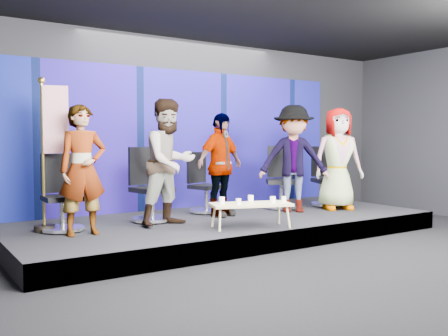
{
  "coord_description": "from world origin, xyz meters",
  "views": [
    {
      "loc": [
        -4.55,
        -4.41,
        1.59
      ],
      "look_at": [
        -0.09,
        2.4,
        1.13
      ],
      "focal_mm": 40.0,
      "sensor_mm": 36.0,
      "label": 1
    }
  ],
  "objects_px": {
    "panelist_c": "(220,165)",
    "panelist_d": "(294,159)",
    "chair_a": "(61,206)",
    "coffee_table": "(251,205)",
    "chair_e": "(327,186)",
    "panelist_e": "(338,159)",
    "chair_c": "(204,193)",
    "mug_c": "(251,199)",
    "mug_e": "(284,199)",
    "chair_d": "(281,188)",
    "panelist_a": "(83,170)",
    "panelist_b": "(170,162)",
    "flag_stand": "(51,150)",
    "chair_b": "(150,197)",
    "mug_a": "(222,200)",
    "mug_b": "(238,202)",
    "mug_d": "(273,200)"
  },
  "relations": [
    {
      "from": "panelist_c",
      "to": "mug_a",
      "type": "height_order",
      "value": "panelist_c"
    },
    {
      "from": "panelist_e",
      "to": "flag_stand",
      "type": "distance_m",
      "value": 5.06
    },
    {
      "from": "chair_a",
      "to": "coffee_table",
      "type": "height_order",
      "value": "chair_a"
    },
    {
      "from": "panelist_b",
      "to": "chair_c",
      "type": "height_order",
      "value": "panelist_b"
    },
    {
      "from": "chair_c",
      "to": "mug_c",
      "type": "distance_m",
      "value": 1.56
    },
    {
      "from": "chair_a",
      "to": "panelist_a",
      "type": "bearing_deg",
      "value": -69.94
    },
    {
      "from": "mug_d",
      "to": "panelist_a",
      "type": "bearing_deg",
      "value": 159.17
    },
    {
      "from": "panelist_c",
      "to": "coffee_table",
      "type": "xyz_separation_m",
      "value": [
        -0.22,
        -1.17,
        -0.54
      ]
    },
    {
      "from": "panelist_d",
      "to": "mug_e",
      "type": "distance_m",
      "value": 1.61
    },
    {
      "from": "flag_stand",
      "to": "mug_b",
      "type": "bearing_deg",
      "value": -14.75
    },
    {
      "from": "panelist_a",
      "to": "mug_e",
      "type": "xyz_separation_m",
      "value": [
        2.74,
        -0.95,
        -0.48
      ]
    },
    {
      "from": "chair_c",
      "to": "mug_a",
      "type": "distance_m",
      "value": 1.63
    },
    {
      "from": "mug_a",
      "to": "mug_d",
      "type": "bearing_deg",
      "value": -26.19
    },
    {
      "from": "chair_a",
      "to": "mug_c",
      "type": "relative_size",
      "value": 10.83
    },
    {
      "from": "panelist_e",
      "to": "coffee_table",
      "type": "height_order",
      "value": "panelist_e"
    },
    {
      "from": "mug_a",
      "to": "mug_c",
      "type": "bearing_deg",
      "value": -5.46
    },
    {
      "from": "panelist_b",
      "to": "flag_stand",
      "type": "relative_size",
      "value": 0.88
    },
    {
      "from": "chair_d",
      "to": "coffee_table",
      "type": "bearing_deg",
      "value": -106.63
    },
    {
      "from": "mug_b",
      "to": "coffee_table",
      "type": "bearing_deg",
      "value": 9.04
    },
    {
      "from": "panelist_a",
      "to": "panelist_c",
      "type": "bearing_deg",
      "value": 9.41
    },
    {
      "from": "mug_e",
      "to": "panelist_c",
      "type": "bearing_deg",
      "value": 101.84
    },
    {
      "from": "chair_c",
      "to": "coffee_table",
      "type": "distance_m",
      "value": 1.69
    },
    {
      "from": "panelist_a",
      "to": "mug_e",
      "type": "bearing_deg",
      "value": -18.55
    },
    {
      "from": "chair_a",
      "to": "mug_a",
      "type": "distance_m",
      "value": 2.29
    },
    {
      "from": "chair_d",
      "to": "flag_stand",
      "type": "xyz_separation_m",
      "value": [
        -4.24,
        -0.07,
        0.76
      ]
    },
    {
      "from": "panelist_b",
      "to": "mug_b",
      "type": "xyz_separation_m",
      "value": [
        0.65,
        -0.88,
        -0.55
      ]
    },
    {
      "from": "chair_d",
      "to": "coffee_table",
      "type": "xyz_separation_m",
      "value": [
        -1.72,
        -1.37,
        -0.06
      ]
    },
    {
      "from": "chair_d",
      "to": "mug_b",
      "type": "bearing_deg",
      "value": -109.58
    },
    {
      "from": "chair_a",
      "to": "chair_e",
      "type": "distance_m",
      "value": 5.1
    },
    {
      "from": "panelist_b",
      "to": "flag_stand",
      "type": "bearing_deg",
      "value": 152.08
    },
    {
      "from": "panelist_c",
      "to": "panelist_d",
      "type": "relative_size",
      "value": 0.91
    },
    {
      "from": "chair_b",
      "to": "mug_d",
      "type": "bearing_deg",
      "value": -61.64
    },
    {
      "from": "mug_c",
      "to": "flag_stand",
      "type": "xyz_separation_m",
      "value": [
        -2.61,
        1.18,
        0.73
      ]
    },
    {
      "from": "panelist_e",
      "to": "mug_a",
      "type": "bearing_deg",
      "value": -146.81
    },
    {
      "from": "panelist_c",
      "to": "mug_c",
      "type": "bearing_deg",
      "value": -112.47
    },
    {
      "from": "panelist_b",
      "to": "mug_e",
      "type": "xyz_separation_m",
      "value": [
        1.4,
        -1.0,
        -0.55
      ]
    },
    {
      "from": "chair_a",
      "to": "mug_b",
      "type": "distance_m",
      "value": 2.52
    },
    {
      "from": "panelist_a",
      "to": "chair_b",
      "type": "relative_size",
      "value": 1.5
    },
    {
      "from": "panelist_a",
      "to": "panelist_b",
      "type": "bearing_deg",
      "value": 2.56
    },
    {
      "from": "chair_b",
      "to": "mug_a",
      "type": "height_order",
      "value": "chair_b"
    },
    {
      "from": "mug_b",
      "to": "chair_c",
      "type": "bearing_deg",
      "value": 75.21
    },
    {
      "from": "mug_a",
      "to": "chair_a",
      "type": "bearing_deg",
      "value": 151.3
    },
    {
      "from": "panelist_a",
      "to": "panelist_e",
      "type": "height_order",
      "value": "panelist_e"
    },
    {
      "from": "panelist_b",
      "to": "coffee_table",
      "type": "xyz_separation_m",
      "value": [
        0.9,
        -0.84,
        -0.62
      ]
    },
    {
      "from": "chair_e",
      "to": "mug_c",
      "type": "height_order",
      "value": "chair_e"
    },
    {
      "from": "chair_d",
      "to": "coffee_table",
      "type": "relative_size",
      "value": 0.93
    },
    {
      "from": "panelist_a",
      "to": "chair_e",
      "type": "height_order",
      "value": "panelist_a"
    },
    {
      "from": "chair_e",
      "to": "panelist_e",
      "type": "bearing_deg",
      "value": -88.97
    },
    {
      "from": "coffee_table",
      "to": "flag_stand",
      "type": "bearing_deg",
      "value": 152.73
    },
    {
      "from": "chair_a",
      "to": "chair_d",
      "type": "relative_size",
      "value": 0.93
    }
  ]
}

